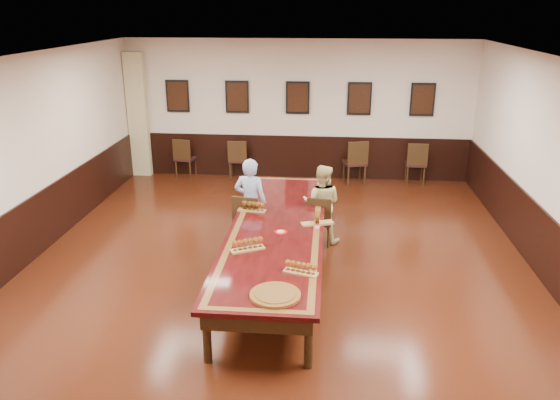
# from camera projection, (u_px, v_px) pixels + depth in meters

# --- Properties ---
(floor) EXTENTS (8.00, 10.00, 0.02)m
(floor) POSITION_uv_depth(u_px,v_px,m) (277.00, 272.00, 8.45)
(floor) COLOR black
(floor) RESTS_ON ground
(ceiling) EXTENTS (8.00, 10.00, 0.02)m
(ceiling) POSITION_uv_depth(u_px,v_px,m) (277.00, 59.00, 7.37)
(ceiling) COLOR white
(ceiling) RESTS_ON floor
(wall_back) EXTENTS (8.00, 0.02, 3.20)m
(wall_back) POSITION_uv_depth(u_px,v_px,m) (298.00, 110.00, 12.61)
(wall_back) COLOR beige
(wall_back) RESTS_ON floor
(wall_left) EXTENTS (0.02, 10.00, 3.20)m
(wall_left) POSITION_uv_depth(u_px,v_px,m) (14.00, 166.00, 8.25)
(wall_left) COLOR beige
(wall_left) RESTS_ON floor
(chair_man) EXTENTS (0.52, 0.55, 0.95)m
(chair_man) POSITION_uv_depth(u_px,v_px,m) (249.00, 220.00, 9.18)
(chair_man) COLOR black
(chair_man) RESTS_ON floor
(chair_woman) EXTENTS (0.47, 0.50, 0.88)m
(chair_woman) POSITION_uv_depth(u_px,v_px,m) (320.00, 219.00, 9.32)
(chair_woman) COLOR black
(chair_woman) RESTS_ON floor
(spare_chair_a) EXTENTS (0.50, 0.53, 0.93)m
(spare_chair_a) POSITION_uv_depth(u_px,v_px,m) (185.00, 157.00, 13.04)
(spare_chair_a) COLOR black
(spare_chair_a) RESTS_ON floor
(spare_chair_b) EXTENTS (0.47, 0.51, 0.93)m
(spare_chair_b) POSITION_uv_depth(u_px,v_px,m) (238.00, 158.00, 12.91)
(spare_chair_b) COLOR black
(spare_chair_b) RESTS_ON floor
(spare_chair_c) EXTENTS (0.59, 0.62, 1.02)m
(spare_chair_c) POSITION_uv_depth(u_px,v_px,m) (355.00, 161.00, 12.53)
(spare_chair_c) COLOR black
(spare_chair_c) RESTS_ON floor
(spare_chair_d) EXTENTS (0.46, 0.50, 0.97)m
(spare_chair_d) POSITION_uv_depth(u_px,v_px,m) (416.00, 162.00, 12.53)
(spare_chair_d) COLOR black
(spare_chair_d) RESTS_ON floor
(person_man) EXTENTS (0.61, 0.45, 1.52)m
(person_man) POSITION_uv_depth(u_px,v_px,m) (251.00, 202.00, 9.18)
(person_man) COLOR #5277CE
(person_man) RESTS_ON floor
(person_woman) EXTENTS (0.75, 0.62, 1.37)m
(person_woman) POSITION_uv_depth(u_px,v_px,m) (322.00, 204.00, 9.32)
(person_woman) COLOR #DBCE88
(person_woman) RESTS_ON floor
(pink_phone) EXTENTS (0.09, 0.14, 0.01)m
(pink_phone) POSITION_uv_depth(u_px,v_px,m) (317.00, 227.00, 8.17)
(pink_phone) COLOR #FF54C3
(pink_phone) RESTS_ON conference_table
(curtain) EXTENTS (0.45, 0.18, 2.90)m
(curtain) POSITION_uv_depth(u_px,v_px,m) (138.00, 115.00, 12.80)
(curtain) COLOR #BFB483
(curtain) RESTS_ON floor
(wainscoting) EXTENTS (8.00, 10.00, 1.00)m
(wainscoting) POSITION_uv_depth(u_px,v_px,m) (277.00, 242.00, 8.28)
(wainscoting) COLOR black
(wainscoting) RESTS_ON floor
(conference_table) EXTENTS (1.40, 5.00, 0.76)m
(conference_table) POSITION_uv_depth(u_px,v_px,m) (277.00, 235.00, 8.24)
(conference_table) COLOR black
(conference_table) RESTS_ON floor
(posters) EXTENTS (6.14, 0.04, 0.74)m
(posters) POSITION_uv_depth(u_px,v_px,m) (298.00, 98.00, 12.44)
(posters) COLOR black
(posters) RESTS_ON wall_back
(flight_a) EXTENTS (0.47, 0.21, 0.17)m
(flight_a) POSITION_uv_depth(u_px,v_px,m) (252.00, 207.00, 8.79)
(flight_a) COLOR olive
(flight_a) RESTS_ON conference_table
(flight_b) EXTENTS (0.51, 0.29, 0.18)m
(flight_b) POSITION_uv_depth(u_px,v_px,m) (317.00, 219.00, 8.26)
(flight_b) COLOR olive
(flight_b) RESTS_ON conference_table
(flight_c) EXTENTS (0.48, 0.34, 0.17)m
(flight_c) POSITION_uv_depth(u_px,v_px,m) (248.00, 245.00, 7.38)
(flight_c) COLOR olive
(flight_c) RESTS_ON conference_table
(flight_d) EXTENTS (0.45, 0.26, 0.16)m
(flight_d) POSITION_uv_depth(u_px,v_px,m) (301.00, 268.00, 6.73)
(flight_d) COLOR olive
(flight_d) RESTS_ON conference_table
(red_plate_grp) EXTENTS (0.19, 0.19, 0.02)m
(red_plate_grp) POSITION_uv_depth(u_px,v_px,m) (281.00, 232.00, 7.97)
(red_plate_grp) COLOR red
(red_plate_grp) RESTS_ON conference_table
(carved_platter) EXTENTS (0.72, 0.72, 0.05)m
(carved_platter) POSITION_uv_depth(u_px,v_px,m) (275.00, 295.00, 6.22)
(carved_platter) COLOR brown
(carved_platter) RESTS_ON conference_table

